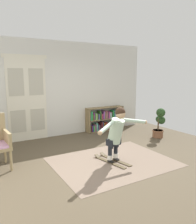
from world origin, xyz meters
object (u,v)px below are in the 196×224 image
(skis_pair, at_px, (112,160))
(bookshelf, at_px, (105,120))
(person_skier, at_px, (117,130))
(potted_plant, at_px, (159,123))

(skis_pair, bearing_deg, bookshelf, 61.17)
(skis_pair, bearing_deg, person_skier, -78.22)
(bookshelf, bearing_deg, potted_plant, -58.10)
(bookshelf, height_order, skis_pair, bookshelf)
(bookshelf, distance_m, potted_plant, 1.86)
(skis_pair, relative_size, person_skier, 0.65)
(potted_plant, xyz_separation_m, person_skier, (-2.30, -1.01, 0.29))
(bookshelf, bearing_deg, person_skier, -117.02)
(potted_plant, xyz_separation_m, skis_pair, (-2.33, -0.87, -0.42))
(person_skier, bearing_deg, potted_plant, 23.67)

